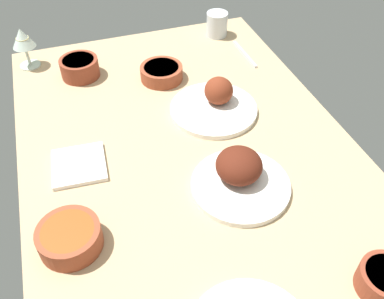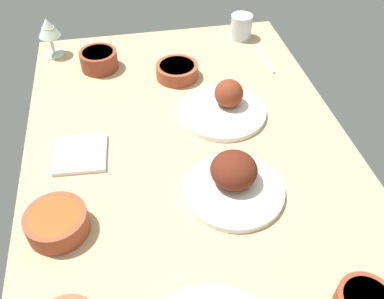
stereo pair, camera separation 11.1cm
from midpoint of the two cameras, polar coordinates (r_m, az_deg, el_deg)
name	(u,v)px [view 1 (the left image)]	position (r cm, az deg, el deg)	size (l,w,h in cm)	color
dining_table	(192,160)	(113.80, -2.79, -1.59)	(140.00, 90.00, 4.00)	tan
plate_far_side	(240,175)	(102.93, 3.50, -3.65)	(24.74, 24.74, 9.44)	white
plate_near_viewer	(215,103)	(125.68, 0.70, 6.35)	(26.24, 26.24, 9.60)	white
bowl_soup	(69,237)	(97.17, -19.68, -11.42)	(13.97, 13.97, 5.43)	brown
bowl_onions	(162,72)	(139.88, -6.51, 10.40)	(13.96, 13.96, 4.58)	brown
bowl_sauce	(80,67)	(146.36, -17.31, 10.65)	(12.58, 12.58, 6.28)	brown
wine_glass	(23,40)	(154.70, -24.18, 13.47)	(7.60, 7.60, 14.00)	silver
water_tumbler	(217,24)	(163.70, 1.42, 16.73)	(7.99, 7.99, 8.90)	silver
folded_napkin	(79,165)	(114.25, -17.95, -2.19)	(14.11, 13.71, 1.20)	white
fork_loose	(245,54)	(153.41, 5.15, 12.84)	(18.26, 0.90, 0.80)	silver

